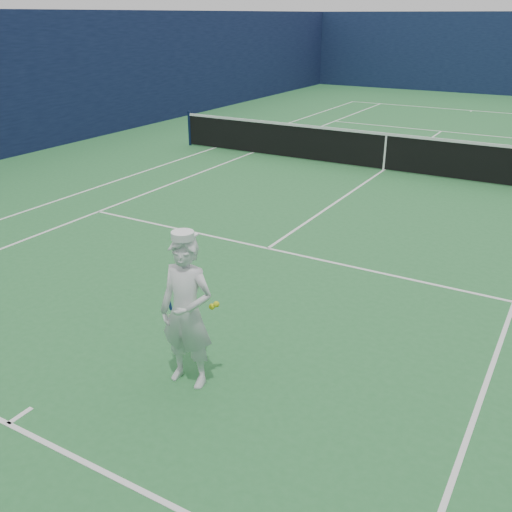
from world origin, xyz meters
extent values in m
plane|color=#2B7239|center=(0.00, 0.00, 0.00)|extent=(80.00, 80.00, 0.00)
cube|color=white|center=(0.00, 11.88, 0.00)|extent=(11.03, 0.06, 0.01)
cube|color=white|center=(0.00, -11.88, 0.00)|extent=(11.03, 0.06, 0.01)
cube|color=white|center=(-5.49, 0.00, 0.00)|extent=(0.06, 23.83, 0.01)
cube|color=white|center=(-4.12, 0.00, 0.00)|extent=(0.06, 23.77, 0.01)
cube|color=white|center=(0.00, 6.40, 0.00)|extent=(8.23, 0.06, 0.01)
cube|color=white|center=(0.00, -6.40, 0.00)|extent=(8.23, 0.06, 0.01)
cube|color=white|center=(0.00, 0.00, 0.00)|extent=(0.06, 12.80, 0.01)
cube|color=white|center=(0.00, 11.73, 0.00)|extent=(0.06, 0.30, 0.01)
cube|color=white|center=(0.00, -11.73, 0.00)|extent=(0.06, 0.30, 0.01)
cube|color=#101B3C|center=(0.00, 18.00, 2.00)|extent=(20.12, 0.12, 4.00)
cube|color=#10173D|center=(-10.00, 0.00, 2.00)|extent=(0.12, 36.12, 4.00)
cylinder|color=#141E4C|center=(-6.40, 0.00, 0.54)|extent=(0.09, 0.09, 1.07)
cube|color=black|center=(0.00, 0.00, 0.50)|extent=(12.79, 0.02, 0.92)
cube|color=white|center=(0.00, 0.00, 0.97)|extent=(12.79, 0.04, 0.07)
cube|color=white|center=(0.00, 0.00, 0.47)|extent=(0.05, 0.03, 0.94)
imported|color=white|center=(1.17, -10.33, 0.88)|extent=(0.67, 0.47, 1.76)
cylinder|color=white|center=(1.17, -10.33, 1.78)|extent=(0.24, 0.24, 0.08)
cube|color=white|center=(1.16, -10.20, 1.75)|extent=(0.19, 0.11, 0.02)
cylinder|color=navy|center=(0.88, -10.27, 0.91)|extent=(0.04, 0.09, 0.22)
cube|color=#1F5BAC|center=(0.88, -10.21, 0.73)|extent=(0.02, 0.02, 0.14)
torus|color=#1F5BAC|center=(0.87, -10.15, 0.52)|extent=(0.30, 0.12, 0.29)
cube|color=beige|center=(0.87, -10.15, 0.52)|extent=(0.22, 0.02, 0.30)
sphere|color=yellow|center=(1.42, -10.21, 0.97)|extent=(0.07, 0.07, 0.07)
sphere|color=yellow|center=(1.46, -10.19, 1.00)|extent=(0.07, 0.07, 0.07)
camera|label=1|loc=(4.56, -14.67, 3.87)|focal=40.00mm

